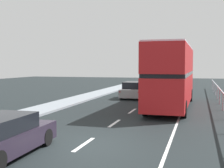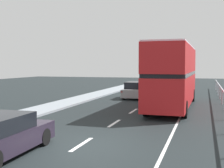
{
  "view_description": "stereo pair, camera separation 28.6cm",
  "coord_description": "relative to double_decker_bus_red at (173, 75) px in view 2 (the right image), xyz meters",
  "views": [
    {
      "loc": [
        4.15,
        -10.55,
        3.01
      ],
      "look_at": [
        -0.3,
        5.08,
        1.99
      ],
      "focal_mm": 49.14,
      "sensor_mm": 36.0,
      "label": 1
    },
    {
      "loc": [
        4.42,
        -10.47,
        3.01
      ],
      "look_at": [
        -0.3,
        5.08,
        1.99
      ],
      "focal_mm": 49.14,
      "sensor_mm": 36.0,
      "label": 2
    }
  ],
  "objects": [
    {
      "name": "lane_paint_markings",
      "position": [
        -0.47,
        -2.26,
        -2.32
      ],
      "size": [
        3.25,
        46.0,
        0.01
      ],
      "color": "silver",
      "rests_on": "ground"
    },
    {
      "name": "sedan_car_ahead",
      "position": [
        -3.84,
        5.47,
        -1.62
      ],
      "size": [
        1.92,
        4.48,
        1.48
      ],
      "rotation": [
        0.0,
        0.0,
        0.01
      ],
      "color": "gray",
      "rests_on": "ground"
    },
    {
      "name": "ground_plane",
      "position": [
        -2.33,
        -11.2,
        -2.38
      ],
      "size": [
        73.95,
        120.0,
        0.1
      ],
      "primitive_type": "cube",
      "color": "black"
    },
    {
      "name": "double_decker_bus_red",
      "position": [
        0.0,
        0.0,
        0.0
      ],
      "size": [
        2.64,
        11.31,
        4.35
      ],
      "rotation": [
        0.0,
        0.0,
        -0.02
      ],
      "color": "red",
      "rests_on": "ground"
    },
    {
      "name": "hatchback_car_near",
      "position": [
        -4.34,
        -13.18,
        -1.67
      ],
      "size": [
        1.85,
        4.42,
        1.36
      ],
      "rotation": [
        0.0,
        0.0,
        0.02
      ],
      "color": "#241D2B",
      "rests_on": "ground"
    }
  ]
}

